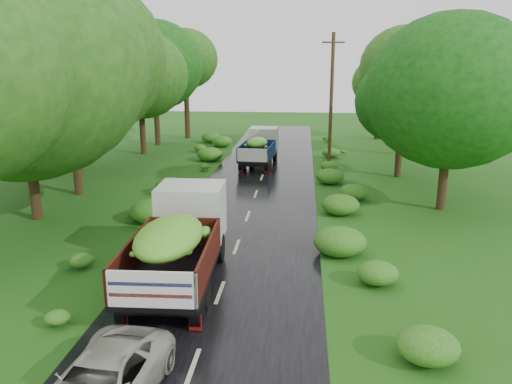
# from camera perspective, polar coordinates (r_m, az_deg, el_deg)

# --- Properties ---
(ground) EXTENTS (120.00, 120.00, 0.00)m
(ground) POSITION_cam_1_polar(r_m,az_deg,el_deg) (12.76, -7.26, -19.35)
(ground) COLOR #204B10
(ground) RESTS_ON ground
(road) EXTENTS (6.50, 80.00, 0.02)m
(road) POSITION_cam_1_polar(r_m,az_deg,el_deg) (17.03, -3.59, -9.92)
(road) COLOR black
(road) RESTS_ON ground
(road_lines) EXTENTS (0.12, 69.60, 0.00)m
(road_lines) POSITION_cam_1_polar(r_m,az_deg,el_deg) (17.93, -3.09, -8.55)
(road_lines) COLOR #BFB78C
(road_lines) RESTS_ON road
(truck_near) EXTENTS (2.58, 6.78, 2.82)m
(truck_near) POSITION_cam_1_polar(r_m,az_deg,el_deg) (16.41, -8.66, -5.07)
(truck_near) COLOR black
(truck_near) RESTS_ON ground
(truck_far) EXTENTS (2.42, 5.82, 2.39)m
(truck_far) POSITION_cam_1_polar(r_m,az_deg,el_deg) (34.71, 0.45, 5.30)
(truck_far) COLOR black
(truck_far) RESTS_ON ground
(utility_pole) EXTENTS (1.55, 0.44, 8.94)m
(utility_pole) POSITION_cam_1_polar(r_m,az_deg,el_deg) (35.76, 8.60, 10.67)
(utility_pole) COLOR #382616
(utility_pole) RESTS_ON ground
(trees_left) EXTENTS (7.95, 34.54, 9.47)m
(trees_left) POSITION_cam_1_polar(r_m,az_deg,el_deg) (32.34, -18.04, 13.46)
(trees_left) COLOR black
(trees_left) RESTS_ON ground
(trees_right) EXTENTS (5.12, 26.08, 8.21)m
(trees_right) POSITION_cam_1_polar(r_m,az_deg,el_deg) (34.41, 17.23, 11.64)
(trees_right) COLOR black
(trees_right) RESTS_ON ground
(shrubs) EXTENTS (11.90, 44.00, 0.70)m
(shrubs) POSITION_cam_1_polar(r_m,az_deg,el_deg) (25.32, -0.46, -0.67)
(shrubs) COLOR #215514
(shrubs) RESTS_ON ground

